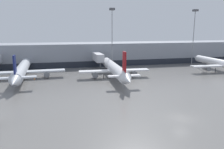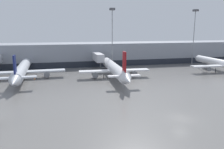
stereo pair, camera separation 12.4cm
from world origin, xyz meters
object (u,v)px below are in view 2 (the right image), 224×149
(traffic_cone_0, at_px, (35,79))
(apron_light_mast_4, at_px, (195,23))
(parked_jet_1, at_px, (114,69))
(parked_jet_3, at_px, (22,70))
(apron_light_mast_6, at_px, (112,22))

(traffic_cone_0, height_order, apron_light_mast_4, apron_light_mast_4)
(parked_jet_1, relative_size, apron_light_mast_4, 1.63)
(parked_jet_3, xyz_separation_m, apron_light_mast_6, (30.57, 11.82, 14.42))
(parked_jet_1, xyz_separation_m, apron_light_mast_6, (3.52, 16.87, 14.31))
(parked_jet_1, bearing_deg, traffic_cone_0, 85.93)
(traffic_cone_0, distance_m, apron_light_mast_6, 34.59)
(parked_jet_1, bearing_deg, parked_jet_3, 82.79)
(parked_jet_3, relative_size, apron_light_mast_6, 1.69)
(apron_light_mast_6, bearing_deg, parked_jet_3, -158.86)
(apron_light_mast_4, bearing_deg, traffic_cone_0, -166.00)
(parked_jet_3, bearing_deg, apron_light_mast_6, -71.09)
(parked_jet_1, distance_m, traffic_cone_0, 23.73)
(parked_jet_1, xyz_separation_m, traffic_cone_0, (-23.40, 3.05, -2.43))
(parked_jet_3, bearing_deg, traffic_cone_0, -120.92)
(parked_jet_3, xyz_separation_m, apron_light_mast_4, (66.28, 13.62, 14.72))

